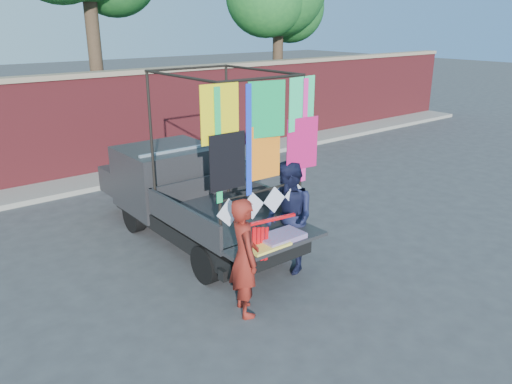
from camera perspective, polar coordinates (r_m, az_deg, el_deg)
ground at (r=7.83m, az=0.06°, el=-10.17°), size 90.00×90.00×0.00m
brick_wall at (r=13.29m, az=-19.30°, el=7.17°), size 30.00×0.45×2.61m
curb at (r=12.95m, az=-17.63°, el=1.26°), size 30.00×1.20×0.12m
pickup_truck at (r=9.41m, az=-8.59°, el=-0.04°), size 1.96×4.91×3.09m
woman at (r=6.70m, az=-1.32°, el=-7.47°), size 0.58×0.71×1.66m
man at (r=7.82m, az=3.77°, el=-2.92°), size 0.82×0.98×1.80m
streamer_bundle at (r=7.16m, az=0.88°, el=-4.84°), size 0.90×0.17×0.63m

